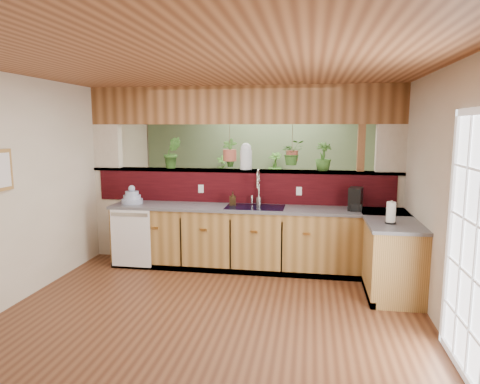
% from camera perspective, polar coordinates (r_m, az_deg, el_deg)
% --- Properties ---
extents(ground, '(4.60, 7.00, 0.01)m').
position_cam_1_polar(ground, '(5.36, -2.14, -13.35)').
color(ground, '#562F1A').
rests_on(ground, ground).
extents(ceiling, '(4.60, 7.00, 0.01)m').
position_cam_1_polar(ceiling, '(5.01, -2.32, 15.42)').
color(ceiling, brown).
rests_on(ceiling, ground).
extents(wall_back, '(4.60, 0.02, 2.60)m').
position_cam_1_polar(wall_back, '(8.46, 2.56, 3.81)').
color(wall_back, beige).
rests_on(wall_back, ground).
extents(wall_front, '(4.60, 0.02, 2.60)m').
position_cam_1_polar(wall_front, '(1.84, -25.53, -14.75)').
color(wall_front, beige).
rests_on(wall_front, ground).
extents(wall_left, '(0.02, 7.00, 2.60)m').
position_cam_1_polar(wall_left, '(5.93, -24.56, 1.00)').
color(wall_left, beige).
rests_on(wall_left, ground).
extents(wall_right, '(0.02, 7.00, 2.60)m').
position_cam_1_polar(wall_right, '(5.09, 24.04, -0.10)').
color(wall_right, beige).
rests_on(wall_right, ground).
extents(pass_through_partition, '(4.60, 0.21, 2.60)m').
position_cam_1_polar(pass_through_partition, '(6.35, 0.49, 1.24)').
color(pass_through_partition, beige).
rests_on(pass_through_partition, ground).
extents(pass_through_ledge, '(4.60, 0.21, 0.04)m').
position_cam_1_polar(pass_through_ledge, '(6.34, 0.23, 2.85)').
color(pass_through_ledge, brown).
rests_on(pass_through_ledge, ground).
extents(header_beam, '(4.60, 0.15, 0.55)m').
position_cam_1_polar(header_beam, '(6.31, 0.24, 11.51)').
color(header_beam, brown).
rests_on(header_beam, ground).
extents(sage_backwall, '(4.55, 0.02, 2.55)m').
position_cam_1_polar(sage_backwall, '(8.44, 2.54, 3.80)').
color(sage_backwall, '#546B49').
rests_on(sage_backwall, ground).
extents(countertop, '(4.14, 1.52, 0.90)m').
position_cam_1_polar(countertop, '(5.95, 7.51, -6.63)').
color(countertop, olive).
rests_on(countertop, ground).
extents(dishwasher, '(0.58, 0.03, 0.82)m').
position_cam_1_polar(dishwasher, '(6.26, -14.38, -5.99)').
color(dishwasher, white).
rests_on(dishwasher, ground).
extents(navy_sink, '(0.82, 0.50, 0.18)m').
position_cam_1_polar(navy_sink, '(6.01, 2.01, -2.75)').
color(navy_sink, black).
rests_on(navy_sink, countertop).
extents(french_door, '(0.06, 1.02, 2.16)m').
position_cam_1_polar(french_door, '(3.91, 28.15, -6.57)').
color(french_door, white).
rests_on(french_door, ground).
extents(framed_print, '(0.04, 0.35, 0.45)m').
position_cam_1_polar(framed_print, '(5.25, -29.33, 2.53)').
color(framed_print, olive).
rests_on(framed_print, wall_left).
extents(faucet, '(0.23, 0.23, 0.53)m').
position_cam_1_polar(faucet, '(6.10, 2.43, 0.85)').
color(faucet, '#B7B7B2').
rests_on(faucet, countertop).
extents(dish_stack, '(0.31, 0.31, 0.27)m').
position_cam_1_polar(dish_stack, '(6.46, -14.19, -0.76)').
color(dish_stack, '#96A2C2').
rests_on(dish_stack, countertop).
extents(soap_dispenser, '(0.10, 0.10, 0.20)m').
position_cam_1_polar(soap_dispenser, '(6.12, -0.98, -0.86)').
color(soap_dispenser, '#332312').
rests_on(soap_dispenser, countertop).
extents(coffee_maker, '(0.16, 0.28, 0.31)m').
position_cam_1_polar(coffee_maker, '(5.95, 15.16, -1.02)').
color(coffee_maker, black).
rests_on(coffee_maker, countertop).
extents(paper_towel, '(0.13, 0.13, 0.27)m').
position_cam_1_polar(paper_towel, '(5.25, 19.48, -2.66)').
color(paper_towel, black).
rests_on(paper_towel, countertop).
extents(glass_jar, '(0.18, 0.18, 0.39)m').
position_cam_1_polar(glass_jar, '(6.31, 0.80, 4.79)').
color(glass_jar, silver).
rests_on(glass_jar, pass_through_ledge).
extents(ledge_plant_left, '(0.32, 0.30, 0.47)m').
position_cam_1_polar(ledge_plant_left, '(6.57, -9.02, 5.19)').
color(ledge_plant_left, '#316121').
rests_on(ledge_plant_left, pass_through_ledge).
extents(ledge_plant_right, '(0.28, 0.28, 0.41)m').
position_cam_1_polar(ledge_plant_right, '(6.24, 11.04, 4.66)').
color(ledge_plant_right, '#316121').
rests_on(ledge_plant_right, pass_through_ledge).
extents(hanging_plant_a, '(0.25, 0.20, 0.54)m').
position_cam_1_polar(hanging_plant_a, '(6.34, -1.38, 6.46)').
color(hanging_plant_a, brown).
rests_on(hanging_plant_a, header_beam).
extents(hanging_plant_b, '(0.40, 0.38, 0.52)m').
position_cam_1_polar(hanging_plant_b, '(6.23, 6.99, 6.64)').
color(hanging_plant_b, brown).
rests_on(hanging_plant_b, header_beam).
extents(shelving_console, '(1.74, 0.82, 1.12)m').
position_cam_1_polar(shelving_console, '(8.34, 1.47, -1.80)').
color(shelving_console, black).
rests_on(shelving_console, ground).
extents(shelf_plant_a, '(0.24, 0.19, 0.41)m').
position_cam_1_polar(shelf_plant_a, '(8.33, -2.40, 3.49)').
color(shelf_plant_a, '#316121').
rests_on(shelf_plant_a, shelving_console).
extents(shelf_plant_b, '(0.33, 0.33, 0.48)m').
position_cam_1_polar(shelf_plant_b, '(8.18, 4.69, 3.63)').
color(shelf_plant_b, '#316121').
rests_on(shelf_plant_b, shelving_console).
extents(floor_plant, '(0.72, 0.67, 0.66)m').
position_cam_1_polar(floor_plant, '(7.59, 6.00, -4.19)').
color(floor_plant, '#316121').
rests_on(floor_plant, ground).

